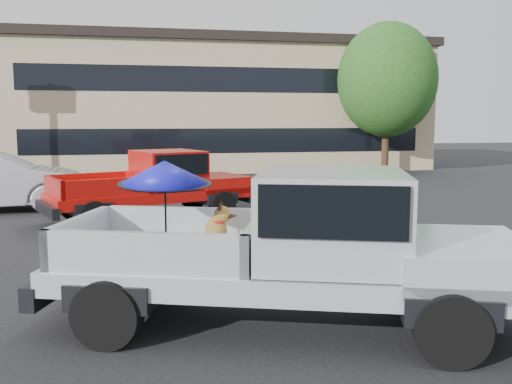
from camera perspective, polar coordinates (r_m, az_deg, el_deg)
ground at (r=8.92m, az=2.36°, el=-8.78°), size 90.00×90.00×0.00m
stripe_left at (r=10.64m, az=-16.38°, el=-6.41°), size 0.12×5.00×0.01m
stripe_right at (r=11.77m, az=14.28°, el=-5.03°), size 0.12×5.00×0.01m
motel_building at (r=29.59m, az=-3.85°, el=8.74°), size 20.40×8.40×6.30m
tree_right at (r=26.78m, az=12.98°, el=10.87°), size 4.46×4.46×6.78m
tree_back at (r=33.37m, az=2.33°, el=10.66°), size 4.68×4.68×7.11m
silver_pickup at (r=6.76m, az=5.58°, el=-4.87°), size 6.02×3.73×2.06m
red_pickup at (r=14.44m, az=-9.30°, el=1.06°), size 5.41×3.44×1.68m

